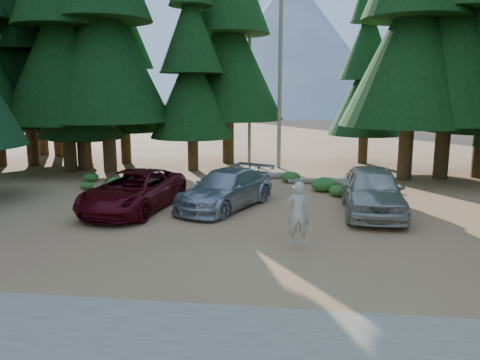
{
  "coord_description": "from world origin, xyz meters",
  "views": [
    {
      "loc": [
        1.98,
        -14.43,
        4.75
      ],
      "look_at": [
        -0.29,
        3.7,
        1.25
      ],
      "focal_mm": 35.0,
      "sensor_mm": 36.0,
      "label": 1
    }
  ],
  "objects_px": {
    "silver_minivan_right": "(372,190)",
    "log_left": "(247,177)",
    "silver_minivan_center": "(226,189)",
    "frisbee_player": "(298,213)",
    "log_mid": "(355,184)",
    "log_right": "(330,181)",
    "red_pickup": "(133,191)"
  },
  "relations": [
    {
      "from": "silver_minivan_right",
      "to": "log_left",
      "type": "xyz_separation_m",
      "value": [
        -5.6,
        6.3,
        -0.77
      ]
    },
    {
      "from": "silver_minivan_center",
      "to": "log_left",
      "type": "xyz_separation_m",
      "value": [
        0.23,
        6.04,
        -0.61
      ]
    },
    {
      "from": "silver_minivan_right",
      "to": "frisbee_player",
      "type": "relative_size",
      "value": 2.83
    },
    {
      "from": "silver_minivan_center",
      "to": "log_mid",
      "type": "distance_m",
      "value": 7.7
    },
    {
      "from": "log_left",
      "to": "log_right",
      "type": "height_order",
      "value": "log_left"
    },
    {
      "from": "silver_minivan_center",
      "to": "silver_minivan_right",
      "type": "relative_size",
      "value": 0.98
    },
    {
      "from": "log_mid",
      "to": "log_right",
      "type": "bearing_deg",
      "value": -178.08
    },
    {
      "from": "silver_minivan_center",
      "to": "log_right",
      "type": "height_order",
      "value": "silver_minivan_center"
    },
    {
      "from": "frisbee_player",
      "to": "log_mid",
      "type": "xyz_separation_m",
      "value": [
        2.86,
        9.92,
        -1.0
      ]
    },
    {
      "from": "silver_minivan_center",
      "to": "silver_minivan_right",
      "type": "distance_m",
      "value": 5.84
    },
    {
      "from": "log_mid",
      "to": "log_left",
      "type": "bearing_deg",
      "value": -161.6
    },
    {
      "from": "silver_minivan_right",
      "to": "log_mid",
      "type": "xyz_separation_m",
      "value": [
        -0.02,
        5.27,
        -0.78
      ]
    },
    {
      "from": "frisbee_player",
      "to": "log_mid",
      "type": "bearing_deg",
      "value": -111.28
    },
    {
      "from": "silver_minivan_right",
      "to": "frisbee_player",
      "type": "xyz_separation_m",
      "value": [
        -2.88,
        -4.65,
        0.22
      ]
    },
    {
      "from": "log_left",
      "to": "log_right",
      "type": "distance_m",
      "value": 4.37
    },
    {
      "from": "red_pickup",
      "to": "silver_minivan_center",
      "type": "relative_size",
      "value": 1.08
    },
    {
      "from": "silver_minivan_center",
      "to": "silver_minivan_right",
      "type": "height_order",
      "value": "silver_minivan_right"
    },
    {
      "from": "silver_minivan_center",
      "to": "frisbee_player",
      "type": "distance_m",
      "value": 5.75
    },
    {
      "from": "red_pickup",
      "to": "silver_minivan_right",
      "type": "bearing_deg",
      "value": 11.12
    },
    {
      "from": "red_pickup",
      "to": "frisbee_player",
      "type": "bearing_deg",
      "value": -24.16
    },
    {
      "from": "silver_minivan_center",
      "to": "log_right",
      "type": "xyz_separation_m",
      "value": [
        4.59,
        5.63,
        -0.63
      ]
    },
    {
      "from": "frisbee_player",
      "to": "log_left",
      "type": "relative_size",
      "value": 0.42
    },
    {
      "from": "log_mid",
      "to": "silver_minivan_right",
      "type": "bearing_deg",
      "value": -61.0
    },
    {
      "from": "silver_minivan_right",
      "to": "frisbee_player",
      "type": "distance_m",
      "value": 5.47
    },
    {
      "from": "log_mid",
      "to": "log_right",
      "type": "height_order",
      "value": "log_mid"
    },
    {
      "from": "silver_minivan_center",
      "to": "log_left",
      "type": "bearing_deg",
      "value": 111.38
    },
    {
      "from": "red_pickup",
      "to": "log_right",
      "type": "bearing_deg",
      "value": 45.79
    },
    {
      "from": "silver_minivan_right",
      "to": "log_mid",
      "type": "distance_m",
      "value": 5.33
    },
    {
      "from": "red_pickup",
      "to": "log_right",
      "type": "xyz_separation_m",
      "value": [
        8.2,
        6.54,
        -0.66
      ]
    },
    {
      "from": "silver_minivan_center",
      "to": "log_right",
      "type": "distance_m",
      "value": 7.29
    },
    {
      "from": "silver_minivan_center",
      "to": "frisbee_player",
      "type": "xyz_separation_m",
      "value": [
        2.96,
        -4.91,
        0.38
      ]
    },
    {
      "from": "log_mid",
      "to": "silver_minivan_center",
      "type": "bearing_deg",
      "value": -110.47
    }
  ]
}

